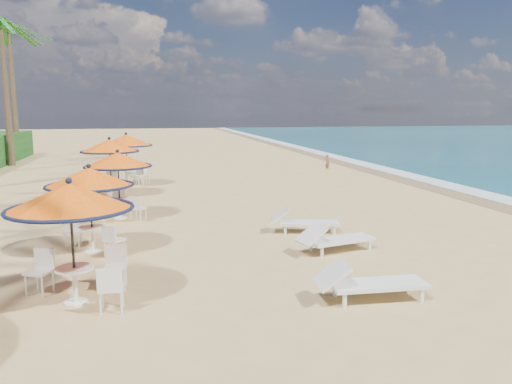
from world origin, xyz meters
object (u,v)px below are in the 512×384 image
(station_0, at_px, (73,212))
(lounger_far, at_px, (302,221))
(station_2, at_px, (118,168))
(station_1, at_px, (90,185))
(lounger_near, at_px, (367,282))
(station_4, at_px, (128,147))
(station_3, at_px, (110,151))
(lounger_mid, at_px, (333,239))

(station_0, relative_size, lounger_far, 1.13)
(station_2, bearing_deg, station_1, -96.88)
(station_1, bearing_deg, lounger_near, -39.79)
(station_1, height_order, station_2, station_2)
(station_0, xyz_separation_m, station_4, (0.46, 13.84, 0.09))
(lounger_near, bearing_deg, station_4, 109.96)
(station_2, relative_size, lounger_near, 1.05)
(station_3, xyz_separation_m, lounger_far, (5.51, -7.13, -1.45))
(lounger_near, bearing_deg, station_0, 171.57)
(station_1, bearing_deg, station_4, 87.18)
(lounger_mid, bearing_deg, lounger_far, 80.85)
(station_0, distance_m, station_3, 11.12)
(station_3, height_order, lounger_near, station_3)
(lounger_mid, height_order, lounger_far, lounger_mid)
(station_0, distance_m, station_2, 6.91)
(lounger_mid, bearing_deg, station_1, 154.14)
(station_3, bearing_deg, station_2, -83.23)
(station_4, xyz_separation_m, lounger_far, (4.93, -9.85, -1.41))
(station_0, relative_size, station_2, 1.04)
(station_2, height_order, lounger_mid, station_2)
(station_1, distance_m, station_2, 3.71)
(station_4, bearing_deg, station_1, -92.82)
(lounger_far, bearing_deg, lounger_mid, -72.81)
(station_2, distance_m, lounger_far, 5.93)
(lounger_far, bearing_deg, station_2, 162.68)
(lounger_near, distance_m, lounger_mid, 3.05)
(station_3, bearing_deg, lounger_mid, -58.18)
(station_1, relative_size, lounger_far, 1.07)
(station_0, relative_size, station_3, 0.96)
(station_3, relative_size, station_4, 0.98)
(station_1, relative_size, station_4, 0.90)
(station_3, bearing_deg, station_1, -89.59)
(station_0, xyz_separation_m, lounger_far, (5.39, 3.99, -1.31))
(station_3, bearing_deg, station_0, -89.41)
(station_4, bearing_deg, station_2, -90.65)
(station_3, bearing_deg, lounger_far, -52.30)
(lounger_far, bearing_deg, station_4, 129.41)
(station_3, relative_size, lounger_mid, 1.15)
(lounger_near, bearing_deg, lounger_far, 88.64)
(station_4, relative_size, lounger_mid, 1.17)
(station_0, bearing_deg, station_2, 86.80)
(station_1, relative_size, lounger_near, 1.04)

